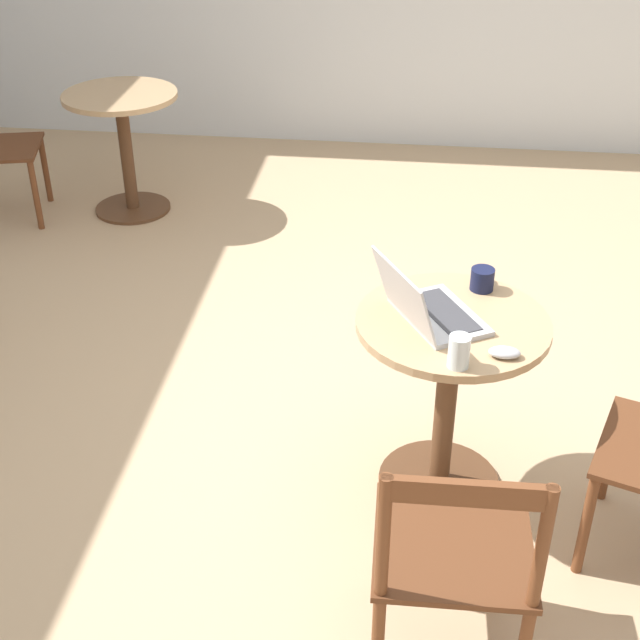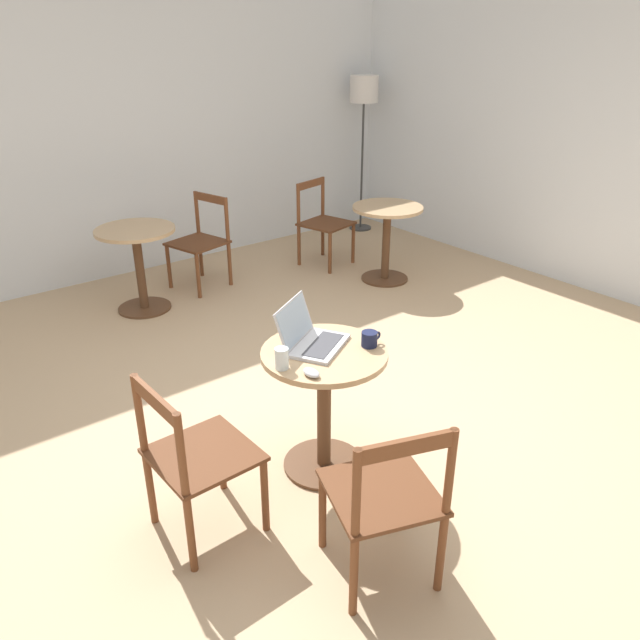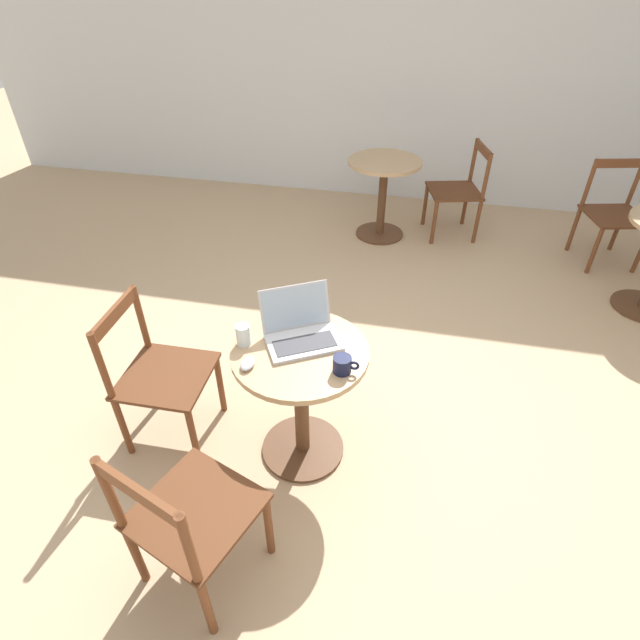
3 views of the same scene
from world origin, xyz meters
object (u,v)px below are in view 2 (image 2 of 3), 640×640
Objects in this scene: chair_mid_back at (323,223)px; chair_far_right at (201,242)px; cafe_table_mid at (387,229)px; chair_near_front at (386,498)px; cafe_table_far at (138,253)px; chair_near_left at (195,458)px; laptop at (311,338)px; mouse at (311,373)px; cafe_table_near at (324,387)px; mug at (370,339)px; drinking_glass at (282,358)px; floor_lamp at (364,98)px.

chair_mid_back is 1.27m from chair_far_right.
chair_near_front reaches higher than cafe_table_mid.
cafe_table_mid is at bearing -20.17° from cafe_table_far.
chair_near_left is 1.91× the size of laptop.
cafe_table_mid is 2.25m from cafe_table_far.
chair_near_left is 0.66m from mouse.
laptop is at bearing 73.06° from chair_near_front.
mouse reaches higher than cafe_table_near.
chair_mid_back is at bearing 42.75° from chair_near_left.
mug is at bearing -135.82° from cafe_table_mid.
chair_near_front is 7.82× the size of drinking_glass.
chair_near_front is 1.00× the size of chair_near_left.
floor_lamp is at bearing 48.76° from mug.
drinking_glass reaches higher than cafe_table_far.
laptop is at bearing 52.40° from mouse.
mouse is (-0.31, -2.78, 0.23)m from cafe_table_far.
chair_far_right is 8.31× the size of mouse.
laptop is 4.36× the size of mouse.
floor_lamp is 4.84m from mouse.
chair_mid_back reaches higher than cafe_table_mid.
drinking_glass is at bearing -136.40° from floor_lamp.
chair_mid_back is (-0.18, 0.73, -0.08)m from cafe_table_mid.
chair_mid_back is 3.55m from mouse.
drinking_glass is (-0.25, -0.10, 0.01)m from laptop.
chair_far_right is (-1.43, 0.95, -0.08)m from cafe_table_mid.
floor_lamp is at bearing 45.41° from mouse.
laptop is (0.26, 0.84, 0.34)m from chair_near_front.
chair_far_right is 7.03× the size of mug.
cafe_table_near is at bearing -92.40° from cafe_table_far.
chair_mid_back is 3.25m from laptop.
mouse is (0.57, -0.14, 0.31)m from chair_near_left.
drinking_glass is (0.50, 0.01, 0.34)m from chair_near_left.
mug is (0.42, 0.06, 0.02)m from mouse.
mug is (-2.00, -1.94, 0.25)m from cafe_table_mid.
cafe_table_mid is 1.00× the size of cafe_table_far.
cafe_table_near is 0.34m from mouse.
chair_mid_back is (2.81, 2.59, 0.00)m from chair_near_left.
cafe_table_near is 0.80m from chair_near_front.
chair_near_left reaches higher than cafe_table_far.
laptop is 3.68× the size of mug.
floor_lamp is at bearing 10.83° from chair_far_right.
chair_near_left is (-0.50, 0.73, 0.00)m from chair_near_front.
laptop is 0.30m from mug.
floor_lamp reaches higher than mouse.
floor_lamp is at bearing 56.38° from cafe_table_mid.
drinking_glass is (-3.42, -3.26, -0.73)m from floor_lamp.
mug is (-1.82, -2.68, 0.33)m from chair_mid_back.
chair_near_front is 8.31× the size of mouse.
mug is (0.11, -2.72, 0.25)m from cafe_table_far.
chair_mid_back reaches higher than drinking_glass.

